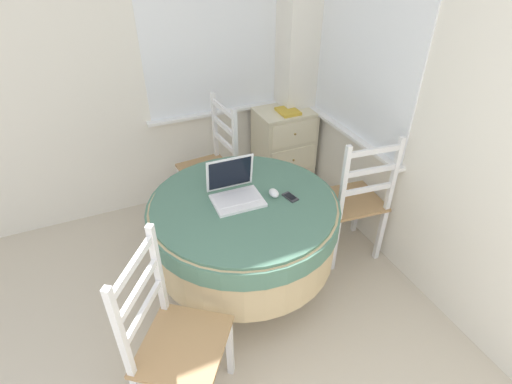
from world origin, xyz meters
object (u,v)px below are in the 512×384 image
at_px(round_dining_table, 244,224).
at_px(corner_cabinet, 283,149).
at_px(cell_phone, 290,197).
at_px(dining_chair_near_back_window, 212,167).
at_px(laptop, 235,191).
at_px(dining_chair_camera_near, 174,341).
at_px(book_on_cabinet, 288,111).
at_px(computer_mouse, 274,193).
at_px(dining_chair_near_right_window, 354,202).

height_order(round_dining_table, corner_cabinet, corner_cabinet).
bearing_deg(cell_phone, dining_chair_near_back_window, 102.35).
relative_size(laptop, dining_chair_camera_near, 0.30).
height_order(cell_phone, book_on_cabinet, book_on_cabinet).
bearing_deg(computer_mouse, cell_phone, -34.01).
bearing_deg(laptop, round_dining_table, -60.73).
height_order(round_dining_table, dining_chair_near_back_window, dining_chair_near_back_window).
bearing_deg(round_dining_table, dining_chair_near_back_window, 85.03).
distance_m(round_dining_table, laptop, 0.24).
bearing_deg(book_on_cabinet, corner_cabinet, 82.56).
bearing_deg(dining_chair_near_back_window, cell_phone, -77.65).
xyz_separation_m(round_dining_table, corner_cabinet, (0.81, 1.03, -0.16)).
height_order(round_dining_table, dining_chair_near_right_window, dining_chair_near_right_window).
distance_m(laptop, dining_chair_near_right_window, 0.92).
distance_m(laptop, dining_chair_near_back_window, 0.85).
bearing_deg(dining_chair_near_back_window, laptop, -97.55).
distance_m(round_dining_table, dining_chair_near_right_window, 0.84).
bearing_deg(dining_chair_near_right_window, cell_phone, -172.75).
xyz_separation_m(computer_mouse, book_on_cabinet, (0.61, 0.98, 0.05)).
xyz_separation_m(cell_phone, corner_cabinet, (0.54, 1.11, -0.34)).
bearing_deg(round_dining_table, cell_phone, -16.02).
distance_m(dining_chair_near_back_window, dining_chair_camera_near, 1.60).
relative_size(cell_phone, dining_chair_near_right_window, 0.11).
distance_m(computer_mouse, dining_chair_near_right_window, 0.70).
xyz_separation_m(computer_mouse, corner_cabinet, (0.62, 1.05, -0.36)).
bearing_deg(cell_phone, computer_mouse, 145.99).
xyz_separation_m(dining_chair_near_back_window, dining_chair_near_right_window, (0.77, -0.86, 0.00)).
bearing_deg(dining_chair_camera_near, computer_mouse, 35.57).
height_order(dining_chair_camera_near, corner_cabinet, dining_chair_camera_near).
height_order(laptop, dining_chair_near_back_window, dining_chair_near_back_window).
relative_size(cell_phone, corner_cabinet, 0.14).
bearing_deg(corner_cabinet, laptop, -130.94).
bearing_deg(dining_chair_near_back_window, dining_chair_camera_near, -115.27).
relative_size(dining_chair_camera_near, book_on_cabinet, 5.16).
bearing_deg(cell_phone, laptop, 156.28).
relative_size(round_dining_table, dining_chair_near_right_window, 1.15).
bearing_deg(dining_chair_camera_near, round_dining_table, 44.41).
xyz_separation_m(cell_phone, dining_chair_near_right_window, (0.56, 0.07, -0.25)).
bearing_deg(round_dining_table, dining_chair_near_right_window, -0.54).
distance_m(dining_chair_near_back_window, corner_cabinet, 0.77).
height_order(round_dining_table, dining_chair_camera_near, dining_chair_camera_near).
bearing_deg(laptop, dining_chair_camera_near, -131.52).
bearing_deg(laptop, cell_phone, -23.72).
relative_size(dining_chair_near_back_window, dining_chair_camera_near, 1.00).
distance_m(dining_chair_near_right_window, book_on_cabinet, 1.02).
relative_size(dining_chair_near_back_window, book_on_cabinet, 5.16).
bearing_deg(dining_chair_near_right_window, round_dining_table, 179.46).
bearing_deg(laptop, dining_chair_near_right_window, -4.20).
distance_m(dining_chair_near_right_window, corner_cabinet, 1.04).
height_order(round_dining_table, cell_phone, cell_phone).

